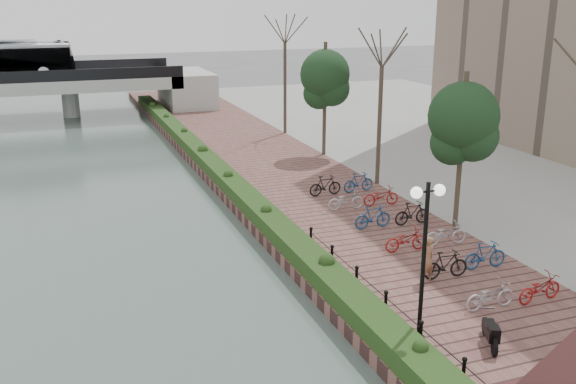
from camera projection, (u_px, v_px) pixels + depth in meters
promenade at (295, 188)px, 33.55m from camera, size 8.00×75.00×0.50m
inland_pavement at (541, 162)px, 38.87m from camera, size 24.00×75.00×0.50m
hedge at (220, 172)px, 34.50m from camera, size 1.10×56.00×0.60m
chain_fence at (402, 318)px, 18.60m from camera, size 0.10×14.10×0.70m
lamppost at (426, 228)px, 17.16m from camera, size 1.02×0.32×4.63m
motorcycle at (490, 331)px, 17.74m from camera, size 0.97×1.44×0.87m
pedestrian at (427, 259)px, 21.65m from camera, size 0.66×0.51×1.62m
bicycle_parking at (410, 226)px, 25.76m from camera, size 2.40×14.69×1.00m
street_trees at (414, 136)px, 29.56m from camera, size 3.20×37.12×6.80m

